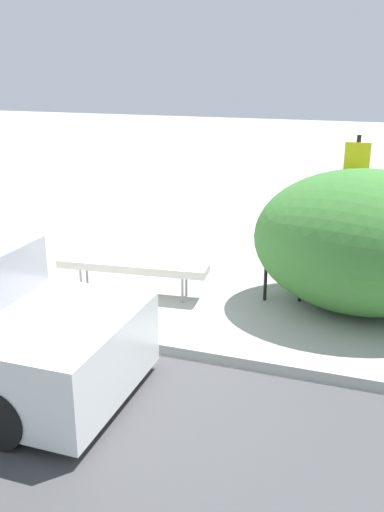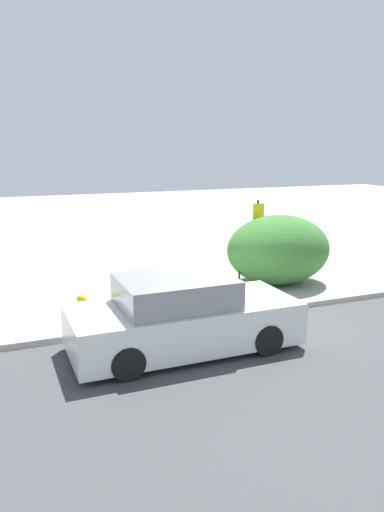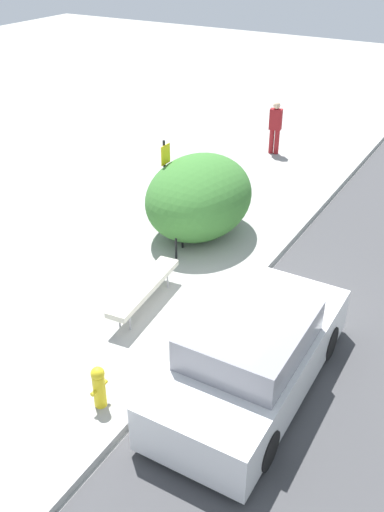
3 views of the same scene
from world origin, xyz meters
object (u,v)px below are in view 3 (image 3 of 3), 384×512
bike_rack (179,234)px  sign_post (165,178)px  fire_hydrant (99,386)px  parked_car_near (252,356)px  pedestrian (275,126)px  bench (144,287)px

bike_rack → sign_post: (0.82, 0.88, 0.88)m
sign_post → fire_hydrant: 6.06m
bike_rack → fire_hydrant: bearing=-163.3°
sign_post → parked_car_near: 5.80m
sign_post → pedestrian: 6.31m
bike_rack → pedestrian: bearing=5.8°
fire_hydrant → parked_car_near: size_ratio=0.18×
sign_post → parked_car_near: (-3.96, -4.17, -0.72)m
sign_post → pedestrian: bearing=-1.4°
fire_hydrant → parked_car_near: 2.46m
bench → pedestrian: pedestrian is taller
bench → bike_rack: bearing=7.3°
bike_rack → bench: bearing=-166.9°
bike_rack → parked_car_near: parked_car_near is taller
pedestrian → parked_car_near: size_ratio=0.39×
fire_hydrant → parked_car_near: bearing=-50.1°
bike_rack → parked_car_near: (-3.14, -3.29, 0.16)m
fire_hydrant → pedestrian: (11.82, 2.14, 0.50)m
fire_hydrant → parked_car_near: parked_car_near is taller
bench → parked_car_near: size_ratio=0.52×
bench → sign_post: bearing=19.3°
bike_rack → sign_post: bearing=47.1°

